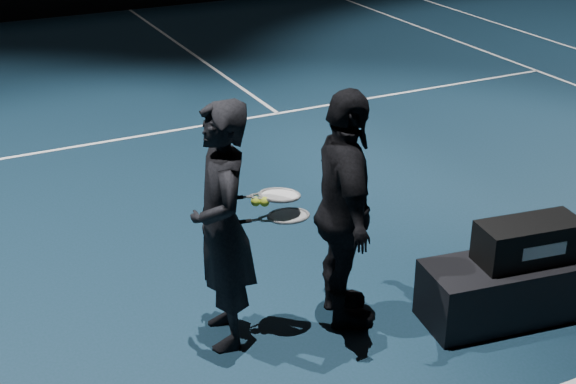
% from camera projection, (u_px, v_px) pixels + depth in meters
% --- Properties ---
extents(floor, '(36.00, 36.00, 0.00)m').
position_uv_depth(floor, '(131.00, 11.00, 15.01)').
color(floor, black).
rests_on(floor, ground).
extents(court_lines, '(10.98, 23.78, 0.01)m').
position_uv_depth(court_lines, '(131.00, 10.00, 15.01)').
color(court_lines, white).
rests_on(court_lines, floor).
extents(player_bench, '(1.54, 0.70, 0.44)m').
position_uv_depth(player_bench, '(522.00, 286.00, 5.79)').
color(player_bench, black).
rests_on(player_bench, floor).
extents(racket_bag, '(0.78, 0.42, 0.30)m').
position_uv_depth(racket_bag, '(529.00, 241.00, 5.64)').
color(racket_bag, black).
rests_on(racket_bag, player_bench).
extents(bag_signature, '(0.34, 0.05, 0.10)m').
position_uv_depth(bag_signature, '(545.00, 251.00, 5.51)').
color(bag_signature, white).
rests_on(bag_signature, racket_bag).
extents(player_a, '(0.53, 0.70, 1.73)m').
position_uv_depth(player_a, '(222.00, 227.00, 5.25)').
color(player_a, black).
rests_on(player_a, floor).
extents(player_b, '(0.70, 1.09, 1.73)m').
position_uv_depth(player_b, '(345.00, 211.00, 5.46)').
color(player_b, black).
rests_on(player_b, floor).
extents(racket_lower, '(0.71, 0.34, 0.03)m').
position_uv_depth(racket_lower, '(288.00, 216.00, 5.35)').
color(racket_lower, black).
rests_on(racket_lower, player_a).
extents(racket_upper, '(0.70, 0.29, 0.10)m').
position_uv_depth(racket_upper, '(279.00, 195.00, 5.31)').
color(racket_upper, black).
rests_on(racket_upper, player_b).
extents(tennis_balls, '(0.12, 0.10, 0.12)m').
position_uv_depth(tennis_balls, '(260.00, 199.00, 5.24)').
color(tennis_balls, yellow).
rests_on(tennis_balls, racket_upper).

